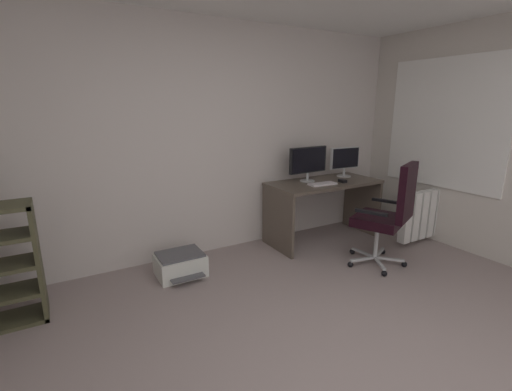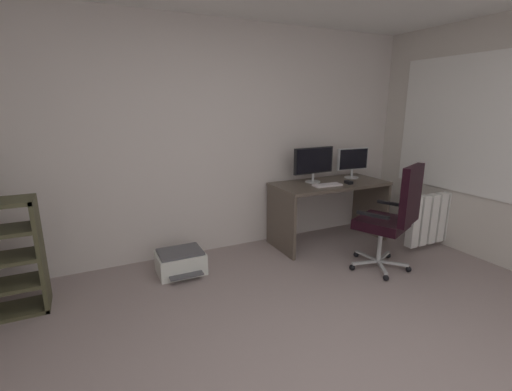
{
  "view_description": "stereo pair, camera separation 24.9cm",
  "coord_description": "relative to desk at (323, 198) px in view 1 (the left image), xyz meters",
  "views": [
    {
      "loc": [
        -1.36,
        -1.11,
        1.67
      ],
      "look_at": [
        0.35,
        1.85,
        0.79
      ],
      "focal_mm": 24.92,
      "sensor_mm": 36.0,
      "label": 1
    },
    {
      "loc": [
        -1.14,
        -1.23,
        1.67
      ],
      "look_at": [
        0.35,
        1.85,
        0.79
      ],
      "focal_mm": 24.92,
      "sensor_mm": 36.0,
      "label": 2
    }
  ],
  "objects": [
    {
      "name": "monitor_secondary",
      "position": [
        0.42,
        0.11,
        0.43
      ],
      "size": [
        0.45,
        0.18,
        0.38
      ],
      "color": "#B2B5B7",
      "rests_on": "desk"
    },
    {
      "name": "monitor_main",
      "position": [
        -0.17,
        0.11,
        0.46
      ],
      "size": [
        0.55,
        0.18,
        0.42
      ],
      "color": "#B2B5B7",
      "rests_on": "desk"
    },
    {
      "name": "keyboard",
      "position": [
        -0.14,
        -0.13,
        0.22
      ],
      "size": [
        0.35,
        0.15,
        0.02
      ],
      "primitive_type": "cube",
      "rotation": [
        0.0,
        0.0,
        -0.06
      ],
      "color": "silver",
      "rests_on": "desk"
    },
    {
      "name": "window_pane",
      "position": [
        1.21,
        -0.69,
        0.9
      ],
      "size": [
        0.01,
        1.39,
        1.42
      ],
      "primitive_type": "cube",
      "color": "white"
    },
    {
      "name": "computer_mouse",
      "position": [
        0.16,
        -0.15,
        0.22
      ],
      "size": [
        0.07,
        0.1,
        0.03
      ],
      "primitive_type": "cube",
      "rotation": [
        0.0,
        0.0,
        -0.05
      ],
      "color": "black",
      "rests_on": "desk"
    },
    {
      "name": "wall_back",
      "position": [
        -1.49,
        0.43,
        0.73
      ],
      "size": [
        5.4,
        0.1,
        2.55
      ],
      "primitive_type": "cube",
      "color": "beige",
      "rests_on": "ground"
    },
    {
      "name": "window_frame",
      "position": [
        1.2,
        -0.69,
        0.9
      ],
      "size": [
        0.02,
        1.47,
        1.5
      ],
      "primitive_type": "cube",
      "color": "white"
    },
    {
      "name": "printer",
      "position": [
        -1.87,
        -0.05,
        -0.43
      ],
      "size": [
        0.46,
        0.44,
        0.24
      ],
      "color": "silver",
      "rests_on": "ground"
    },
    {
      "name": "office_chair",
      "position": [
        0.08,
        -0.93,
        0.06
      ],
      "size": [
        0.64,
        0.68,
        1.11
      ],
      "color": "#B7BABC",
      "rests_on": "ground"
    },
    {
      "name": "desk",
      "position": [
        0.0,
        0.0,
        0.0
      ],
      "size": [
        1.39,
        0.65,
        0.75
      ],
      "color": "brown",
      "rests_on": "ground"
    },
    {
      "name": "radiator",
      "position": [
        1.11,
        -0.69,
        -0.19
      ],
      "size": [
        0.98,
        0.1,
        0.6
      ],
      "color": "white",
      "rests_on": "ground"
    }
  ]
}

